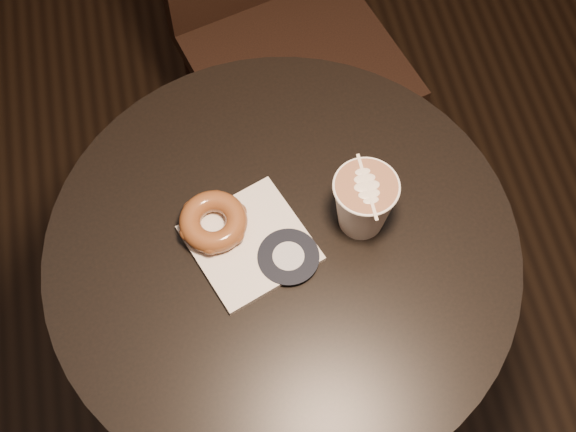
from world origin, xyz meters
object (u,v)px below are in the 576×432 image
(pastry_bag, at_px, (250,243))
(doughnut, at_px, (213,222))
(cafe_table, at_px, (283,297))
(latte_cup, at_px, (363,204))

(pastry_bag, height_order, doughnut, doughnut)
(cafe_table, height_order, latte_cup, latte_cup)
(cafe_table, bearing_deg, latte_cup, 8.64)
(doughnut, relative_size, latte_cup, 0.96)
(pastry_bag, distance_m, latte_cup, 0.18)
(latte_cup, bearing_deg, cafe_table, -171.36)
(pastry_bag, distance_m, doughnut, 0.06)
(cafe_table, distance_m, doughnut, 0.25)
(doughnut, bearing_deg, pastry_bag, -37.04)
(cafe_table, distance_m, pastry_bag, 0.21)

